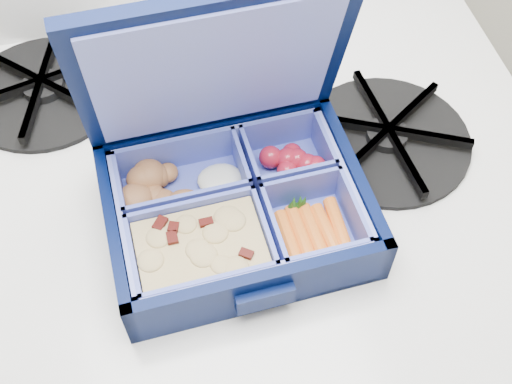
{
  "coord_description": "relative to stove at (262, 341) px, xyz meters",
  "views": [
    {
      "loc": [
        -0.23,
        1.25,
        1.49
      ],
      "look_at": [
        -0.15,
        1.61,
        0.99
      ],
      "focal_mm": 45.0,
      "sensor_mm": 36.0,
      "label": 1
    }
  ],
  "objects": [
    {
      "name": "burner_grate_rear",
      "position": [
        -0.23,
        0.16,
        0.49
      ],
      "size": [
        0.23,
        0.23,
        0.02
      ],
      "primitive_type": "cylinder",
      "rotation": [
        0.0,
        0.0,
        0.28
      ],
      "color": "black",
      "rests_on": "stove"
    },
    {
      "name": "stove",
      "position": [
        0.0,
        0.0,
        0.0
      ],
      "size": [
        0.64,
        0.64,
        0.95
      ],
      "primitive_type": null,
      "color": "white",
      "rests_on": "floor"
    },
    {
      "name": "burner_grate",
      "position": [
        0.14,
        0.01,
        0.49
      ],
      "size": [
        0.25,
        0.25,
        0.03
      ],
      "primitive_type": "cylinder",
      "rotation": [
        0.0,
        0.0,
        -0.43
      ],
      "color": "black",
      "rests_on": "stove"
    },
    {
      "name": "bento_box",
      "position": [
        -0.04,
        -0.07,
        0.51
      ],
      "size": [
        0.26,
        0.21,
        0.06
      ],
      "primitive_type": null,
      "rotation": [
        0.0,
        0.0,
        0.06
      ],
      "color": "#000A32",
      "rests_on": "stove"
    },
    {
      "name": "fork",
      "position": [
        0.04,
        0.09,
        0.48
      ],
      "size": [
        0.07,
        0.18,
        0.01
      ],
      "primitive_type": null,
      "rotation": [
        0.0,
        0.0,
        -0.29
      ],
      "color": "silver",
      "rests_on": "stove"
    }
  ]
}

